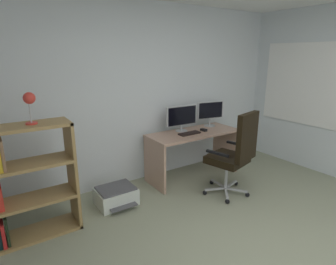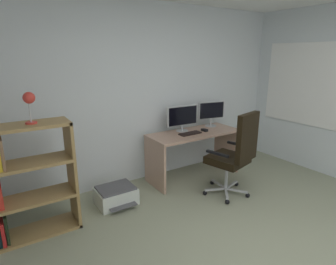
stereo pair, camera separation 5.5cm
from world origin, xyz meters
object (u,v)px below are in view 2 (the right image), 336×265
object	(u,v)px
monitor_secondary	(211,112)
computer_mouse	(204,130)
office_chair	(235,152)
desk_lamp	(29,101)
keyboard	(190,133)
bookshelf	(13,185)
monitor_main	(182,117)
printer	(116,195)
desk	(194,144)

from	to	relation	value
monitor_secondary	computer_mouse	world-z (taller)	monitor_secondary
computer_mouse	office_chair	distance (m)	0.76
desk_lamp	keyboard	bearing A→B (deg)	4.94
monitor_secondary	bookshelf	bearing A→B (deg)	-172.58
keyboard	computer_mouse	world-z (taller)	computer_mouse
computer_mouse	desk_lamp	bearing A→B (deg)	179.27
monitor_secondary	office_chair	distance (m)	1.07
bookshelf	desk_lamp	size ratio (longest dim) A/B	3.88
office_chair	desk_lamp	world-z (taller)	desk_lamp
office_chair	monitor_secondary	bearing A→B (deg)	67.42
monitor_main	computer_mouse	xyz separation A→B (m)	(0.29, -0.18, -0.21)
computer_mouse	printer	bearing A→B (deg)	177.82
computer_mouse	monitor_secondary	bearing A→B (deg)	27.49
office_chair	monitor_main	bearing A→B (deg)	101.14
office_chair	desk	bearing A→B (deg)	94.35
monitor_secondary	printer	world-z (taller)	monitor_secondary
monitor_secondary	printer	size ratio (longest dim) A/B	0.95
keyboard	computer_mouse	size ratio (longest dim) A/B	3.40
keyboard	desk_lamp	world-z (taller)	desk_lamp
monitor_main	monitor_secondary	size ratio (longest dim) A/B	1.15
office_chair	computer_mouse	bearing A→B (deg)	82.20
office_chair	printer	xyz separation A→B (m)	(-1.41, 0.67, -0.51)
monitor_secondary	office_chair	xyz separation A→B (m)	(-0.39, -0.93, -0.34)
computer_mouse	printer	xyz separation A→B (m)	(-1.51, -0.08, -0.63)
monitor_secondary	computer_mouse	bearing A→B (deg)	-147.13
monitor_secondary	office_chair	bearing A→B (deg)	-112.58
monitor_secondary	printer	distance (m)	2.01
desk	office_chair	size ratio (longest dim) A/B	1.22
office_chair	bookshelf	world-z (taller)	bookshelf
bookshelf	desk_lamp	bearing A→B (deg)	0.17
desk	monitor_secondary	size ratio (longest dim) A/B	3.12
office_chair	bookshelf	distance (m)	2.58
bookshelf	keyboard	bearing A→B (deg)	4.44
desk_lamp	printer	distance (m)	1.57
desk	bookshelf	world-z (taller)	bookshelf
printer	keyboard	bearing A→B (deg)	3.36
desk	printer	world-z (taller)	desk
keyboard	printer	bearing A→B (deg)	-178.28
keyboard	bookshelf	bearing A→B (deg)	-177.19
monitor_main	printer	world-z (taller)	monitor_main
bookshelf	printer	xyz separation A→B (m)	(1.11, 0.11, -0.49)
monitor_secondary	keyboard	xyz separation A→B (m)	(-0.57, -0.20, -0.23)
monitor_secondary	bookshelf	world-z (taller)	bookshelf
desk	monitor_secondary	world-z (taller)	monitor_secondary
desk_lamp	bookshelf	bearing A→B (deg)	-179.83
computer_mouse	desk_lamp	distance (m)	2.48
monitor_main	monitor_secondary	xyz separation A→B (m)	(0.57, 0.00, 0.02)
office_chair	desk_lamp	size ratio (longest dim) A/B	3.76
desk	bookshelf	bearing A→B (deg)	-174.39
office_chair	printer	world-z (taller)	office_chair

